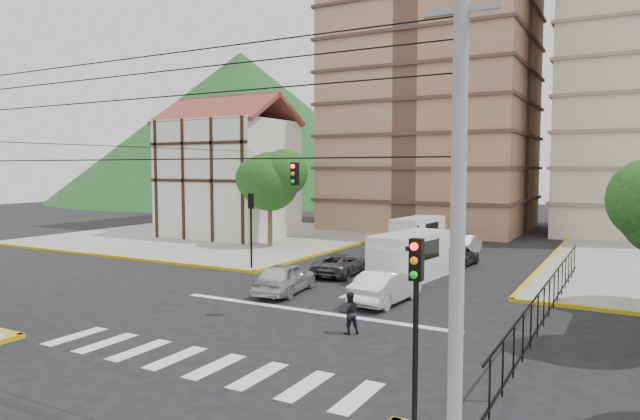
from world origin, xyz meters
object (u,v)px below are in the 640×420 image
Objects in this scene: van_left_lane at (416,235)px; car_silver_front_left at (285,278)px; van_right_lane at (407,258)px; pedestrian_crosswalk at (349,313)px; traffic_light_nw at (251,218)px; car_white_front_right at (386,287)px; traffic_light_se at (416,305)px.

van_left_lane is 16.22m from car_silver_front_left.
car_silver_front_left is (-4.12, -5.69, -0.48)m from van_right_lane.
pedestrian_crosswalk is at bearing 133.35° from car_silver_front_left.
traffic_light_nw is 0.79× the size of van_left_lane.
van_left_lane is 16.23m from car_white_front_right.
van_right_lane is at bearing 9.49° from traffic_light_nw.
traffic_light_nw reaches higher than van_right_lane.
car_silver_front_left reaches higher than car_white_front_right.
traffic_light_nw is at bearing -83.31° from pedestrian_crosswalk.
car_white_front_right is at bearing -20.15° from traffic_light_nw.
traffic_light_nw is 10.94m from car_white_front_right.
pedestrian_crosswalk reaches higher than car_silver_front_left.
traffic_light_se is 29.33m from van_left_lane.
car_silver_front_left is (4.98, -4.17, -2.36)m from traffic_light_nw.
car_white_front_right is at bearing 115.06° from traffic_light_se.
pedestrian_crosswalk is (10.66, -8.72, -2.34)m from traffic_light_nw.
van_left_lane is at bearing -101.24° from car_silver_front_left.
van_right_lane is 1.31× the size of car_white_front_right.
traffic_light_nw is at bearing -47.85° from car_silver_front_left.
traffic_light_se reaches higher than van_right_lane.
traffic_light_se is 0.99× the size of car_silver_front_left.
car_silver_front_left is 7.27m from pedestrian_crosswalk.
pedestrian_crosswalk is (1.56, -10.24, -0.46)m from van_right_lane.
car_white_front_right is at bearing -70.72° from van_left_lane.
traffic_light_se is at bearing 124.95° from car_silver_front_left.
car_white_front_right is (5.04, 0.49, -0.01)m from car_silver_front_left.
pedestrian_crosswalk is (-4.94, 6.88, -2.34)m from traffic_light_se.
van_left_lane is at bearing 113.58° from van_right_lane.
traffic_light_nw is 13.97m from pedestrian_crosswalk.
traffic_light_se reaches higher than van_left_lane.
van_right_lane is at bearing -125.38° from pedestrian_crosswalk.
van_right_lane reaches higher than car_silver_front_left.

